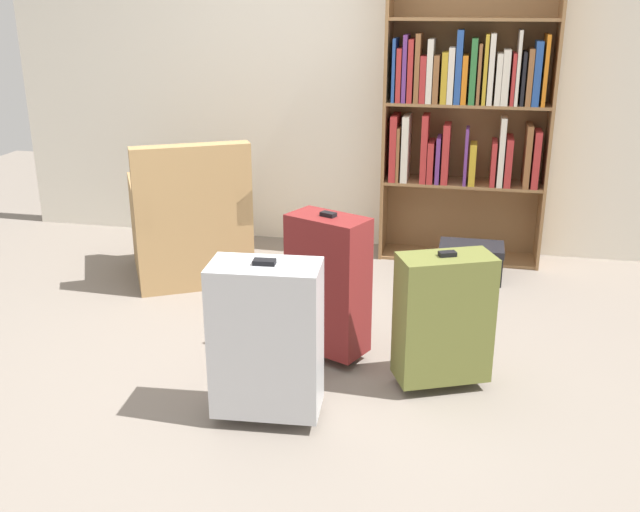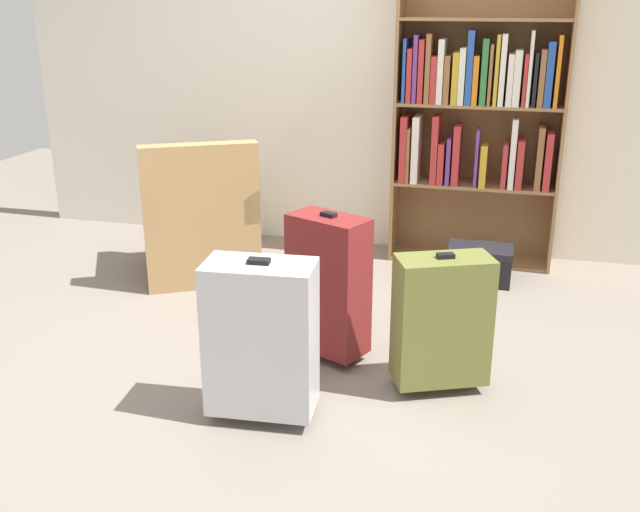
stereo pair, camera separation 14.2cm
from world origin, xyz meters
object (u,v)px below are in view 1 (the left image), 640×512
(armchair, at_px, (190,228))
(mug, at_px, (265,283))
(bookshelf, at_px, (466,105))
(suitcase_silver, at_px, (266,338))
(storage_box, at_px, (471,261))
(suitcase_dark_red, at_px, (328,284))
(suitcase_olive, at_px, (443,318))

(armchair, distance_m, mug, 0.62)
(bookshelf, distance_m, suitcase_silver, 2.46)
(storage_box, xyz_separation_m, suitcase_silver, (-0.82, -1.85, 0.25))
(suitcase_silver, bearing_deg, suitcase_dark_red, 77.24)
(armchair, height_order, suitcase_olive, armchair)
(storage_box, relative_size, suitcase_dark_red, 0.53)
(storage_box, height_order, suitcase_olive, suitcase_olive)
(suitcase_dark_red, bearing_deg, suitcase_olive, -17.52)
(bookshelf, height_order, suitcase_olive, bookshelf)
(armchair, xyz_separation_m, mug, (0.53, -0.16, -0.27))
(mug, distance_m, suitcase_dark_red, 1.02)
(storage_box, bearing_deg, suitcase_silver, -113.84)
(suitcase_silver, height_order, suitcase_olive, suitcase_silver)
(mug, distance_m, suitcase_olive, 1.51)
(bookshelf, relative_size, suitcase_silver, 2.90)
(bookshelf, xyz_separation_m, suitcase_silver, (-0.72, -2.26, -0.67))
(bookshelf, xyz_separation_m, storage_box, (0.10, -0.41, -0.93))
(storage_box, xyz_separation_m, suitcase_olive, (-0.11, -1.42, 0.22))
(armchair, bearing_deg, suitcase_dark_red, -40.81)
(mug, distance_m, suitcase_silver, 1.49)
(suitcase_dark_red, distance_m, suitcase_olive, 0.60)
(mug, height_order, storage_box, storage_box)
(suitcase_silver, bearing_deg, armchair, 121.58)
(suitcase_dark_red, relative_size, suitcase_olive, 1.14)
(suitcase_dark_red, xyz_separation_m, suitcase_olive, (0.57, -0.18, -0.05))
(suitcase_silver, distance_m, suitcase_olive, 0.83)
(bookshelf, height_order, suitcase_silver, bookshelf)
(armchair, xyz_separation_m, suitcase_dark_red, (1.09, -0.94, 0.07))
(bookshelf, relative_size, storage_box, 5.20)
(storage_box, bearing_deg, mug, -159.62)
(bookshelf, distance_m, mug, 1.75)
(bookshelf, bearing_deg, suitcase_olive, -90.37)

